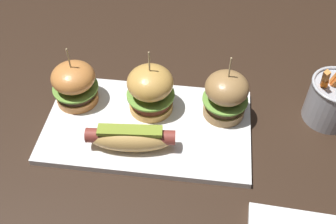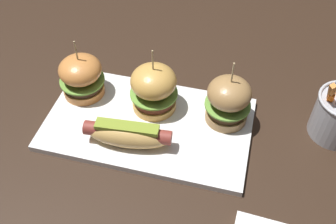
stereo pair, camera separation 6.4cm
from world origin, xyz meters
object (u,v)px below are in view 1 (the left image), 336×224
object	(u,v)px
platter_main	(148,126)
fries_bucket	(333,100)
slider_right	(226,95)
slider_left	(75,84)
slider_center	(149,89)
hot_dog	(131,138)

from	to	relation	value
platter_main	fries_bucket	size ratio (longest dim) A/B	2.92
slider_right	platter_main	bearing A→B (deg)	-161.86
slider_left	slider_center	size ratio (longest dim) A/B	0.92
slider_center	slider_right	xyz separation A→B (m)	(0.15, 0.00, -0.00)
hot_dog	slider_center	world-z (taller)	slider_center
slider_right	slider_left	bearing A→B (deg)	-179.91
slider_left	slider_center	distance (m)	0.16
hot_dog	slider_right	xyz separation A→B (m)	(0.17, 0.11, 0.02)
platter_main	hot_dog	bearing A→B (deg)	-109.16
hot_dog	slider_right	distance (m)	0.21
fries_bucket	platter_main	bearing A→B (deg)	-167.80
slider_right	fries_bucket	distance (m)	0.22
platter_main	slider_right	bearing A→B (deg)	18.14
platter_main	slider_left	distance (m)	0.17
slider_center	fries_bucket	bearing A→B (deg)	5.23
platter_main	slider_center	xyz separation A→B (m)	(-0.00, 0.05, 0.06)
hot_dog	slider_left	size ratio (longest dim) A/B	1.24
hot_dog	slider_right	bearing A→B (deg)	32.88
hot_dog	slider_left	bearing A→B (deg)	141.12
hot_dog	slider_right	world-z (taller)	slider_right
platter_main	slider_center	bearing A→B (deg)	92.71
platter_main	hot_dog	world-z (taller)	hot_dog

